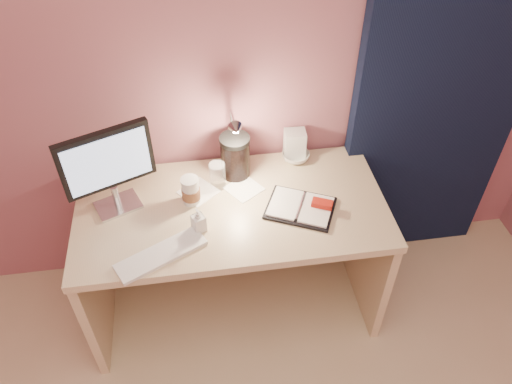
{
  "coord_description": "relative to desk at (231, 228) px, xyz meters",
  "views": [
    {
      "loc": [
        -0.13,
        -0.22,
        2.31
      ],
      "look_at": [
        0.1,
        1.33,
        0.85
      ],
      "focal_mm": 35.0,
      "sensor_mm": 36.0,
      "label": 1
    }
  ],
  "objects": [
    {
      "name": "desk_lamp",
      "position": [
        0.04,
        0.12,
        0.44
      ],
      "size": [
        0.08,
        0.21,
        0.35
      ],
      "rotation": [
        0.0,
        0.0,
        0.04
      ],
      "color": "silver",
      "rests_on": "desk"
    },
    {
      "name": "paper_c",
      "position": [
        -0.14,
        0.04,
        0.23
      ],
      "size": [
        0.21,
        0.21,
        0.0
      ],
      "primitive_type": "cube",
      "rotation": [
        0.0,
        0.0,
        0.67
      ],
      "color": "white",
      "rests_on": "desk"
    },
    {
      "name": "coffee_cup",
      "position": [
        -0.17,
        -0.02,
        0.29
      ],
      "size": [
        0.08,
        0.08,
        0.14
      ],
      "color": "silver",
      "rests_on": "desk"
    },
    {
      "name": "keyboard",
      "position": [
        -0.32,
        -0.32,
        0.23
      ],
      "size": [
        0.39,
        0.27,
        0.02
      ],
      "primitive_type": "cube",
      "rotation": [
        0.0,
        0.0,
        0.47
      ],
      "color": "white",
      "rests_on": "desk"
    },
    {
      "name": "room",
      "position": [
        0.95,
        0.24,
        0.63
      ],
      "size": [
        3.5,
        3.5,
        3.5
      ],
      "color": "#C6B28E",
      "rests_on": "ground"
    },
    {
      "name": "desk",
      "position": [
        0.0,
        0.0,
        0.0
      ],
      "size": [
        1.4,
        0.7,
        0.73
      ],
      "color": "tan",
      "rests_on": "ground"
    },
    {
      "name": "planner",
      "position": [
        0.31,
        -0.14,
        0.24
      ],
      "size": [
        0.36,
        0.33,
        0.05
      ],
      "rotation": [
        0.0,
        0.0,
        -0.44
      ],
      "color": "black",
      "rests_on": "desk"
    },
    {
      "name": "bowl",
      "position": [
        0.35,
        0.21,
        0.25
      ],
      "size": [
        0.14,
        0.14,
        0.04
      ],
      "primitive_type": "imported",
      "rotation": [
        0.0,
        0.0,
        -0.06
      ],
      "color": "silver",
      "rests_on": "desk"
    },
    {
      "name": "dark_jar",
      "position": [
        0.05,
        0.15,
        0.32
      ],
      "size": [
        0.14,
        0.14,
        0.19
      ],
      "primitive_type": "cylinder",
      "color": "black",
      "rests_on": "desk"
    },
    {
      "name": "clear_cup",
      "position": [
        -0.05,
        0.07,
        0.29
      ],
      "size": [
        0.07,
        0.07,
        0.13
      ],
      "primitive_type": "cylinder",
      "color": "white",
      "rests_on": "desk"
    },
    {
      "name": "product_box",
      "position": [
        0.35,
        0.24,
        0.3
      ],
      "size": [
        0.11,
        0.09,
        0.15
      ],
      "primitive_type": "cube",
      "rotation": [
        0.0,
        0.0,
        -0.04
      ],
      "color": "silver",
      "rests_on": "desk"
    },
    {
      "name": "paper_a",
      "position": [
        0.07,
        0.03,
        0.23
      ],
      "size": [
        0.2,
        0.2,
        0.0
      ],
      "primitive_type": "cube",
      "rotation": [
        0.0,
        0.0,
        0.59
      ],
      "color": "white",
      "rests_on": "desk"
    },
    {
      "name": "lotion_bottle",
      "position": [
        -0.15,
        -0.19,
        0.28
      ],
      "size": [
        0.07,
        0.07,
        0.12
      ],
      "primitive_type": "imported",
      "rotation": [
        0.0,
        0.0,
        0.4
      ],
      "color": "silver",
      "rests_on": "desk"
    },
    {
      "name": "monitor",
      "position": [
        -0.51,
        0.0,
        0.47
      ],
      "size": [
        0.37,
        0.2,
        0.42
      ],
      "rotation": [
        0.0,
        0.0,
        0.39
      ],
      "color": "silver",
      "rests_on": "desk"
    }
  ]
}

